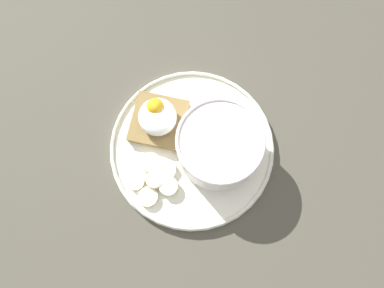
{
  "coord_description": "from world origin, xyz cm",
  "views": [
    {
      "loc": [
        14.71,
        -2.65,
        61.66
      ],
      "look_at": [
        0.0,
        0.0,
        5.0
      ],
      "focal_mm": 35.0,
      "sensor_mm": 36.0,
      "label": 1
    }
  ],
  "objects_px": {
    "oatmeal_bowl": "(219,146)",
    "banana_slice_outer": "(165,169)",
    "banana_slice_back": "(151,163)",
    "banana_slice_left": "(169,186)",
    "banana_slice_right": "(154,180)",
    "poached_egg": "(157,115)",
    "banana_slice_inner": "(136,182)",
    "toast_slice": "(159,121)",
    "banana_slice_front": "(148,197)"
  },
  "relations": [
    {
      "from": "banana_slice_outer",
      "to": "poached_egg",
      "type": "bearing_deg",
      "value": 178.69
    },
    {
      "from": "toast_slice",
      "to": "banana_slice_left",
      "type": "xyz_separation_m",
      "value": [
        0.11,
        -0.0,
        -0.0
      ]
    },
    {
      "from": "poached_egg",
      "to": "banana_slice_back",
      "type": "bearing_deg",
      "value": -19.03
    },
    {
      "from": "banana_slice_back",
      "to": "banana_slice_right",
      "type": "bearing_deg",
      "value": 3.14
    },
    {
      "from": "poached_egg",
      "to": "banana_slice_back",
      "type": "relative_size",
      "value": 1.75
    },
    {
      "from": "banana_slice_front",
      "to": "banana_slice_outer",
      "type": "relative_size",
      "value": 0.83
    },
    {
      "from": "banana_slice_back",
      "to": "banana_slice_inner",
      "type": "relative_size",
      "value": 1.36
    },
    {
      "from": "banana_slice_front",
      "to": "banana_slice_left",
      "type": "distance_m",
      "value": 0.04
    },
    {
      "from": "poached_egg",
      "to": "oatmeal_bowl",
      "type": "bearing_deg",
      "value": 51.92
    },
    {
      "from": "toast_slice",
      "to": "banana_slice_back",
      "type": "distance_m",
      "value": 0.07
    },
    {
      "from": "banana_slice_left",
      "to": "banana_slice_back",
      "type": "distance_m",
      "value": 0.05
    },
    {
      "from": "poached_egg",
      "to": "banana_slice_front",
      "type": "relative_size",
      "value": 1.9
    },
    {
      "from": "banana_slice_left",
      "to": "banana_slice_outer",
      "type": "relative_size",
      "value": 1.01
    },
    {
      "from": "oatmeal_bowl",
      "to": "banana_slice_left",
      "type": "xyz_separation_m",
      "value": [
        0.04,
        -0.09,
        -0.03
      ]
    },
    {
      "from": "toast_slice",
      "to": "banana_slice_left",
      "type": "height_order",
      "value": "toast_slice"
    },
    {
      "from": "oatmeal_bowl",
      "to": "banana_slice_outer",
      "type": "relative_size",
      "value": 3.34
    },
    {
      "from": "banana_slice_left",
      "to": "banana_slice_inner",
      "type": "bearing_deg",
      "value": -107.69
    },
    {
      "from": "banana_slice_inner",
      "to": "banana_slice_back",
      "type": "bearing_deg",
      "value": 134.46
    },
    {
      "from": "banana_slice_right",
      "to": "banana_slice_inner",
      "type": "distance_m",
      "value": 0.03
    },
    {
      "from": "banana_slice_left",
      "to": "banana_slice_right",
      "type": "height_order",
      "value": "banana_slice_right"
    },
    {
      "from": "toast_slice",
      "to": "poached_egg",
      "type": "height_order",
      "value": "poached_egg"
    },
    {
      "from": "oatmeal_bowl",
      "to": "banana_slice_outer",
      "type": "bearing_deg",
      "value": -80.14
    },
    {
      "from": "banana_slice_back",
      "to": "toast_slice",
      "type": "bearing_deg",
      "value": 160.26
    },
    {
      "from": "toast_slice",
      "to": "oatmeal_bowl",
      "type": "bearing_deg",
      "value": 52.8
    },
    {
      "from": "banana_slice_left",
      "to": "banana_slice_back",
      "type": "bearing_deg",
      "value": -152.64
    },
    {
      "from": "banana_slice_left",
      "to": "banana_slice_inner",
      "type": "distance_m",
      "value": 0.05
    },
    {
      "from": "oatmeal_bowl",
      "to": "banana_slice_outer",
      "type": "height_order",
      "value": "oatmeal_bowl"
    },
    {
      "from": "poached_egg",
      "to": "banana_slice_front",
      "type": "xyz_separation_m",
      "value": [
        0.12,
        -0.04,
        -0.03
      ]
    },
    {
      "from": "toast_slice",
      "to": "banana_slice_back",
      "type": "xyz_separation_m",
      "value": [
        0.07,
        -0.02,
        -0.0
      ]
    },
    {
      "from": "poached_egg",
      "to": "banana_slice_left",
      "type": "bearing_deg",
      "value": -0.66
    },
    {
      "from": "banana_slice_inner",
      "to": "banana_slice_left",
      "type": "bearing_deg",
      "value": 72.31
    },
    {
      "from": "banana_slice_back",
      "to": "banana_slice_right",
      "type": "distance_m",
      "value": 0.03
    },
    {
      "from": "poached_egg",
      "to": "banana_slice_outer",
      "type": "height_order",
      "value": "poached_egg"
    },
    {
      "from": "banana_slice_left",
      "to": "banana_slice_outer",
      "type": "height_order",
      "value": "banana_slice_left"
    },
    {
      "from": "poached_egg",
      "to": "banana_slice_left",
      "type": "relative_size",
      "value": 1.58
    },
    {
      "from": "banana_slice_inner",
      "to": "banana_slice_outer",
      "type": "distance_m",
      "value": 0.05
    },
    {
      "from": "oatmeal_bowl",
      "to": "banana_slice_left",
      "type": "distance_m",
      "value": 0.1
    },
    {
      "from": "poached_egg",
      "to": "banana_slice_outer",
      "type": "bearing_deg",
      "value": -1.31
    },
    {
      "from": "oatmeal_bowl",
      "to": "banana_slice_right",
      "type": "relative_size",
      "value": 3.3
    },
    {
      "from": "banana_slice_front",
      "to": "banana_slice_back",
      "type": "height_order",
      "value": "banana_slice_back"
    },
    {
      "from": "banana_slice_left",
      "to": "banana_slice_right",
      "type": "bearing_deg",
      "value": -122.56
    },
    {
      "from": "banana_slice_front",
      "to": "banana_slice_right",
      "type": "bearing_deg",
      "value": 149.4
    },
    {
      "from": "banana_slice_front",
      "to": "banana_slice_inner",
      "type": "relative_size",
      "value": 1.25
    },
    {
      "from": "banana_slice_left",
      "to": "banana_slice_right",
      "type": "distance_m",
      "value": 0.02
    },
    {
      "from": "oatmeal_bowl",
      "to": "banana_slice_left",
      "type": "bearing_deg",
      "value": -63.69
    },
    {
      "from": "banana_slice_back",
      "to": "banana_slice_left",
      "type": "bearing_deg",
      "value": 27.36
    },
    {
      "from": "poached_egg",
      "to": "banana_slice_right",
      "type": "relative_size",
      "value": 1.57
    },
    {
      "from": "poached_egg",
      "to": "banana_slice_back",
      "type": "xyz_separation_m",
      "value": [
        0.07,
        -0.02,
        -0.03
      ]
    },
    {
      "from": "banana_slice_back",
      "to": "banana_slice_outer",
      "type": "relative_size",
      "value": 0.91
    },
    {
      "from": "banana_slice_left",
      "to": "poached_egg",
      "type": "bearing_deg",
      "value": 179.34
    }
  ]
}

